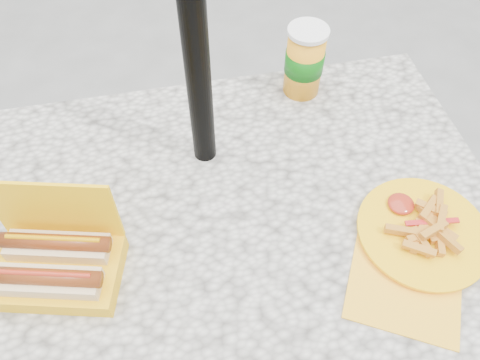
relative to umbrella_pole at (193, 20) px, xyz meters
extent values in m
plane|color=slate|center=(0.00, -0.16, -1.10)|extent=(60.00, 60.00, 0.00)
cube|color=beige|center=(0.00, -0.16, -0.38)|extent=(1.20, 0.80, 0.05)
cylinder|color=black|center=(0.50, -0.46, -0.75)|extent=(0.07, 0.07, 0.70)
cylinder|color=black|center=(-0.50, 0.14, -0.75)|extent=(0.07, 0.07, 0.70)
cylinder|color=black|center=(0.50, 0.14, -0.75)|extent=(0.07, 0.07, 0.70)
cylinder|color=black|center=(0.00, 0.00, 0.00)|extent=(0.05, 0.05, 2.20)
cube|color=#FFBC0B|center=(-0.32, -0.25, -0.33)|extent=(0.26, 0.20, 0.04)
cube|color=#FFBC0B|center=(-0.30, -0.17, -0.24)|extent=(0.22, 0.07, 0.15)
cube|color=#D9C789|center=(-0.32, -0.28, -0.31)|extent=(0.20, 0.10, 0.05)
cylinder|color=#802D07|center=(-0.32, -0.28, -0.28)|extent=(0.20, 0.08, 0.03)
cylinder|color=#9F2715|center=(-0.32, -0.28, -0.26)|extent=(0.17, 0.05, 0.01)
cube|color=#D9C789|center=(-0.31, -0.21, -0.31)|extent=(0.20, 0.10, 0.05)
cylinder|color=#802D07|center=(-0.31, -0.21, -0.28)|extent=(0.20, 0.08, 0.03)
cylinder|color=#CE8C03|center=(-0.31, -0.21, -0.26)|extent=(0.17, 0.05, 0.01)
cube|color=yellow|center=(0.32, -0.39, -0.35)|extent=(0.28, 0.28, 0.00)
cylinder|color=#FFBC0B|center=(0.39, -0.30, -0.34)|extent=(0.25, 0.25, 0.01)
cylinder|color=#FFBC0B|center=(0.39, -0.30, -0.34)|extent=(0.26, 0.26, 0.01)
cube|color=#C77B26|center=(0.36, -0.32, -0.32)|extent=(0.05, 0.06, 0.02)
cube|color=#C77B26|center=(0.40, -0.32, -0.30)|extent=(0.06, 0.03, 0.01)
cube|color=#C77B26|center=(0.40, -0.30, -0.32)|extent=(0.05, 0.06, 0.02)
cube|color=#C77B26|center=(0.37, -0.32, -0.32)|extent=(0.06, 0.02, 0.01)
cube|color=#C77B26|center=(0.39, -0.30, -0.32)|extent=(0.06, 0.03, 0.01)
cube|color=#C77B26|center=(0.41, -0.26, -0.31)|extent=(0.06, 0.05, 0.02)
cube|color=#C77B26|center=(0.44, -0.26, -0.31)|extent=(0.04, 0.06, 0.02)
cube|color=#C77B26|center=(0.41, -0.33, -0.32)|extent=(0.04, 0.06, 0.01)
cube|color=#C77B26|center=(0.40, -0.30, -0.31)|extent=(0.04, 0.06, 0.02)
cube|color=#C77B26|center=(0.34, -0.30, -0.32)|extent=(0.06, 0.04, 0.01)
cube|color=#C77B26|center=(0.42, -0.27, -0.31)|extent=(0.06, 0.05, 0.02)
cube|color=#C77B26|center=(0.40, -0.30, -0.32)|extent=(0.02, 0.06, 0.02)
cube|color=#C77B26|center=(0.42, -0.34, -0.31)|extent=(0.04, 0.06, 0.02)
cube|color=#C77B26|center=(0.38, -0.30, -0.32)|extent=(0.06, 0.05, 0.02)
cube|color=#C77B26|center=(0.41, -0.28, -0.32)|extent=(0.04, 0.06, 0.01)
cube|color=#C77B26|center=(0.36, -0.34, -0.32)|extent=(0.06, 0.05, 0.02)
cube|color=#C77B26|center=(0.42, -0.30, -0.30)|extent=(0.05, 0.06, 0.02)
cube|color=#C77B26|center=(0.37, -0.33, -0.32)|extent=(0.02, 0.06, 0.02)
cube|color=#C77B26|center=(0.42, -0.31, -0.32)|extent=(0.05, 0.06, 0.01)
ellipsoid|color=#9F2715|center=(0.37, -0.24, -0.33)|extent=(0.05, 0.05, 0.02)
cube|color=red|center=(0.41, -0.29, -0.31)|extent=(0.11, 0.03, 0.00)
cylinder|color=#FFA11A|center=(0.27, 0.16, -0.26)|extent=(0.09, 0.09, 0.17)
cylinder|color=#0B5E0D|center=(0.27, 0.16, -0.26)|extent=(0.09, 0.09, 0.06)
cylinder|color=white|center=(0.27, 0.16, -0.17)|extent=(0.10, 0.10, 0.01)
camera|label=1|loc=(-0.06, -0.69, 0.47)|focal=35.00mm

